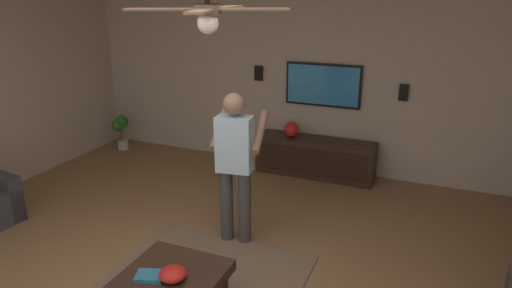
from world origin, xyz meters
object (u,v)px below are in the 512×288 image
Objects in this scene: book at (150,276)px; ceiling_fan at (209,13)px; bowl at (172,274)px; media_console at (315,157)px; potted_plant_short at (120,126)px; wall_speaker_right at (259,73)px; vase_round at (291,130)px; wall_speaker_left at (404,93)px; tv at (323,85)px; person_standing at (235,160)px.

book is 0.19× the size of ceiling_fan.
bowl is 0.19× the size of ceiling_fan.
media_console is 3.35m from potted_plant_short.
vase_round is at bearing -113.23° from wall_speaker_right.
media_console is 3.68m from ceiling_fan.
potted_plant_short is 2.81× the size of wall_speaker_right.
potted_plant_short reaches higher than media_console.
book is 3.92m from wall_speaker_right.
vase_round is at bearing -87.49° from media_console.
wall_speaker_right reaches higher than wall_speaker_left.
wall_speaker_right is (0.25, 1.00, 1.12)m from media_console.
wall_speaker_left is (0.25, -1.11, 1.01)m from media_console.
wall_speaker_left is at bearing -130.62° from book.
media_console is at bearing -87.02° from potted_plant_short.
wall_speaker_left is 2.11m from wall_speaker_right.
tv is 3.48m from potted_plant_short.
book is 3.49m from vase_round.
bowl is at bearing 178.54° from book.
book is (-3.32, -2.94, 0.01)m from potted_plant_short.
wall_speaker_right is at bearing -104.25° from media_console.
media_console is 7.73× the size of wall_speaker_left.
vase_round reaches higher than bowl.
person_standing is at bearing -112.81° from book.
ceiling_fan is at bearing -173.38° from person_standing.
wall_speaker_left is 1.00× the size of wall_speaker_right.
media_console is at bearing -1.28° from ceiling_fan.
wall_speaker_left reaches higher than potted_plant_short.
potted_plant_short is 2.81× the size of vase_round.
wall_speaker_right is at bearing 11.84° from bowl.
wall_speaker_left is 3.63m from ceiling_fan.
person_standing is at bearing -178.08° from vase_round.
bowl is 1.02× the size of vase_round.
ceiling_fan is at bearing -174.15° from vase_round.
bowl is at bearing 160.16° from wall_speaker_left.
person_standing is 1.45m from bowl.
vase_round is (3.48, -0.03, 0.24)m from book.
bowl is 1.02× the size of wall_speaker_right.
wall_speaker_left is (0.01, -1.11, -0.02)m from tv.
wall_speaker_right is (0.43, -2.34, 0.99)m from potted_plant_short.
vase_round is 3.47m from ceiling_fan.
potted_plant_short is at bearing -67.20° from book.
media_console is 7.58× the size of bowl.
wall_speaker_right is at bearing 66.77° from vase_round.
wall_speaker_right is (3.70, 0.77, 0.94)m from bowl.
book is at bearing 107.21° from bowl.
person_standing reaches higher than wall_speaker_left.
wall_speaker_right reaches higher than vase_round.
tv is at bearing -90.75° from wall_speaker_right.
tv is 4.97× the size of wall_speaker_left.
media_console is 1.43× the size of ceiling_fan.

